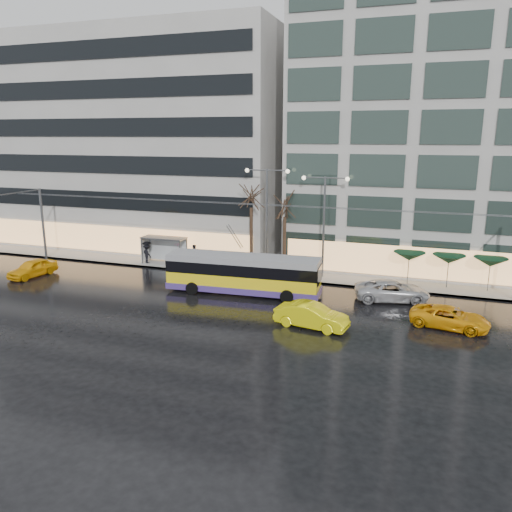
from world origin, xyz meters
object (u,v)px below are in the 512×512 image
at_px(trolleybus, 243,275).
at_px(taxi_a, 32,268).
at_px(bus_shelter, 161,244).
at_px(street_lamp_near, 267,206).

bearing_deg(trolleybus, taxi_a, -175.99).
height_order(bus_shelter, street_lamp_near, street_lamp_near).
height_order(trolleybus, bus_shelter, trolleybus).
xyz_separation_m(bus_shelter, street_lamp_near, (10.38, 0.11, 4.03)).
bearing_deg(taxi_a, bus_shelter, 50.21).
bearing_deg(street_lamp_near, bus_shelter, -179.37).
height_order(trolleybus, street_lamp_near, street_lamp_near).
bearing_deg(bus_shelter, taxi_a, -138.88).
distance_m(trolleybus, bus_shelter, 12.09).
xyz_separation_m(trolleybus, street_lamp_near, (-0.05, 6.20, 4.51)).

